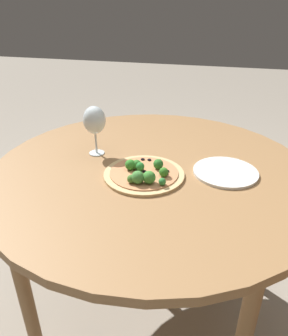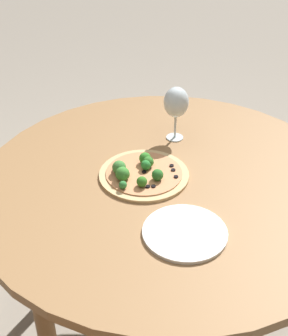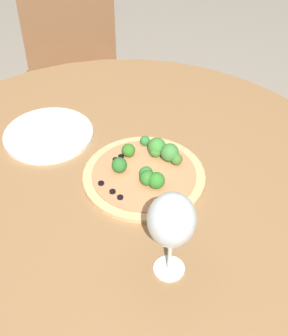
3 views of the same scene
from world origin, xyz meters
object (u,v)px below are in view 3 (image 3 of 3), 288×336
chair (75,71)px  plate_near (48,134)px  wine_glass (172,221)px  pizza (146,171)px

chair → plate_near: (0.60, -0.46, 0.26)m
wine_glass → plate_near: size_ratio=0.85×
pizza → wine_glass: bearing=-31.3°
chair → plate_near: size_ratio=4.20×
wine_glass → plate_near: bearing=174.9°
chair → pizza: (0.88, -0.37, 0.27)m
chair → pizza: 0.99m
wine_glass → pizza: bearing=148.7°
pizza → chair: bearing=157.2°
chair → pizza: size_ratio=3.39×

